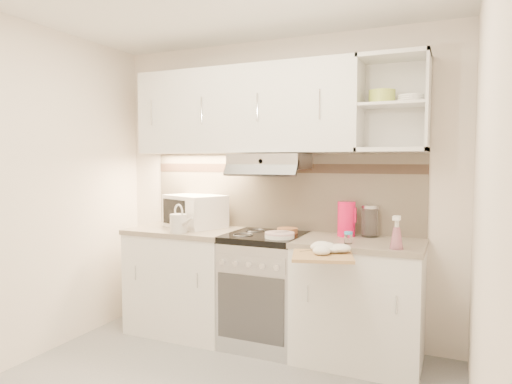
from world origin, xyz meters
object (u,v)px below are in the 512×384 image
(microwave, at_px, (195,211))
(cutting_board, at_px, (323,256))
(watering_can, at_px, (179,222))
(pink_pitcher, at_px, (346,219))
(plate_stack, at_px, (280,235))
(glass_jar, at_px, (370,221))
(electric_range, at_px, (265,289))
(spray_bottle, at_px, (397,235))

(microwave, distance_m, cutting_board, 1.48)
(watering_can, bearing_deg, pink_pitcher, 40.48)
(watering_can, relative_size, plate_stack, 1.17)
(plate_stack, relative_size, pink_pitcher, 0.83)
(plate_stack, height_order, pink_pitcher, pink_pitcher)
(glass_jar, bearing_deg, plate_stack, -152.00)
(pink_pitcher, height_order, glass_jar, pink_pitcher)
(electric_range, height_order, glass_jar, glass_jar)
(electric_range, bearing_deg, pink_pitcher, 13.67)
(spray_bottle, bearing_deg, plate_stack, 177.28)
(microwave, xyz_separation_m, plate_stack, (0.89, -0.24, -0.12))
(plate_stack, height_order, glass_jar, glass_jar)
(electric_range, distance_m, pink_pitcher, 0.86)
(electric_range, relative_size, plate_stack, 3.99)
(watering_can, bearing_deg, electric_range, 42.84)
(microwave, distance_m, plate_stack, 0.93)
(microwave, xyz_separation_m, watering_can, (0.06, -0.34, -0.06))
(pink_pitcher, relative_size, cutting_board, 0.71)
(glass_jar, height_order, cutting_board, glass_jar)
(microwave, relative_size, pink_pitcher, 2.22)
(cutting_board, bearing_deg, glass_jar, 59.22)
(glass_jar, bearing_deg, spray_bottle, -59.34)
(pink_pitcher, bearing_deg, watering_can, -164.39)
(glass_jar, height_order, spray_bottle, glass_jar)
(pink_pitcher, bearing_deg, cutting_board, -91.37)
(pink_pitcher, xyz_separation_m, glass_jar, (0.17, 0.05, -0.01))
(watering_can, bearing_deg, glass_jar, 40.51)
(spray_bottle, height_order, cutting_board, spray_bottle)
(cutting_board, bearing_deg, electric_range, 123.84)
(glass_jar, xyz_separation_m, cutting_board, (-0.18, -0.70, -0.15))
(microwave, relative_size, watering_can, 2.27)
(plate_stack, bearing_deg, watering_can, -173.37)
(spray_bottle, relative_size, cutting_board, 0.62)
(watering_can, xyz_separation_m, spray_bottle, (1.70, 0.00, 0.01))
(plate_stack, distance_m, cutting_board, 0.58)
(glass_jar, bearing_deg, electric_range, -165.70)
(electric_range, bearing_deg, plate_stack, -36.73)
(electric_range, relative_size, cutting_board, 2.35)
(watering_can, distance_m, spray_bottle, 1.70)
(watering_can, bearing_deg, cutting_board, 11.89)
(pink_pitcher, bearing_deg, spray_bottle, -42.23)
(plate_stack, xyz_separation_m, spray_bottle, (0.86, -0.09, 0.07))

